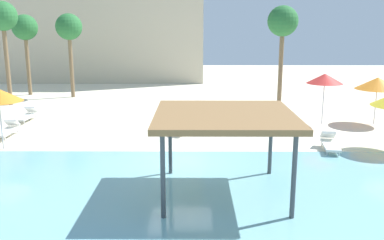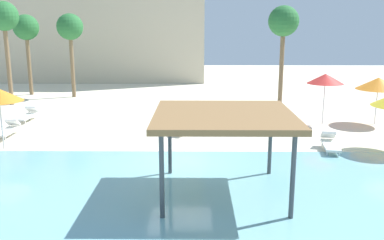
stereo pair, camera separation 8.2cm
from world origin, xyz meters
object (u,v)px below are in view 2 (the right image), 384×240
Objects in this scene: shade_pavilion at (224,118)px; palm_tree_0 at (283,24)px; lounge_chair_3 at (220,122)px; palm_tree_2 at (26,29)px; palm_tree_3 at (70,29)px; lounge_chair_1 at (185,126)px; beach_umbrella_red_4 at (325,79)px; lounge_chair_0 at (8,129)px; lounge_chair_5 at (330,143)px; beach_umbrella_orange_2 at (378,83)px; lounge_chair_4 at (28,115)px; palm_tree_1 at (4,19)px.

shade_pavilion is 15.02m from palm_tree_0.
lounge_chair_3 is 0.33× the size of palm_tree_2.
shade_pavilion is 0.71× the size of palm_tree_3.
beach_umbrella_red_4 is at bearing 125.01° from lounge_chair_1.
lounge_chair_3 is 14.87m from palm_tree_3.
lounge_chair_3 is at bearing 99.55° from lounge_chair_0.
palm_tree_0 is (4.54, 14.03, 2.85)m from shade_pavilion.
palm_tree_0 is at bearing 156.54° from lounge_chair_3.
lounge_chair_1 is at bearing -107.35° from lounge_chair_5.
palm_tree_2 is (-18.14, 5.31, -0.40)m from palm_tree_0.
lounge_chair_5 is at bearing -87.59° from palm_tree_0.
lounge_chair_1 is (-1.40, 7.84, -2.17)m from shade_pavilion.
lounge_chair_4 is at bearing 178.12° from beach_umbrella_orange_2.
lounge_chair_5 is 0.30× the size of palm_tree_0.
lounge_chair_3 is 10.88m from lounge_chair_4.
lounge_chair_0 is 10.29m from palm_tree_1.
lounge_chair_3 is at bearing -173.65° from beach_umbrella_orange_2.
lounge_chair_1 and lounge_chair_4 have the same top height.
palm_tree_2 reaches higher than lounge_chair_5.
palm_tree_2 is at bearing 163.70° from palm_tree_0.
shade_pavilion is 0.71× the size of palm_tree_2.
palm_tree_1 is at bearing 176.30° from palm_tree_0.
lounge_chair_0 is at bearing -89.99° from palm_tree_3.
palm_tree_1 reaches higher than beach_umbrella_red_4.
palm_tree_1 is at bearing -100.69° from lounge_chair_1.
lounge_chair_5 is 0.33× the size of palm_tree_2.
palm_tree_3 is (-14.93, 13.52, 4.66)m from lounge_chair_5.
palm_tree_1 is (-22.23, 5.45, 3.42)m from beach_umbrella_orange_2.
beach_umbrella_orange_2 is 0.42× the size of palm_tree_3.
lounge_chair_0 is (-16.04, -2.68, -2.16)m from beach_umbrella_red_4.
lounge_chair_0 is (-10.01, 7.03, -2.17)m from shade_pavilion.
beach_umbrella_red_4 is 1.41× the size of lounge_chair_5.
lounge_chair_4 is at bearing -92.48° from palm_tree_3.
lounge_chair_4 is (-8.95, 2.52, 0.00)m from lounge_chair_1.
lounge_chair_0 is at bearing 144.89° from shade_pavilion.
lounge_chair_4 is at bearing -166.18° from palm_tree_0.
lounge_chair_0 is at bearing -90.17° from lounge_chair_5.
lounge_chair_5 is at bearing 44.28° from shade_pavilion.
lounge_chair_5 is 24.00m from palm_tree_2.
lounge_chair_4 is (-10.35, 10.37, -2.17)m from shade_pavilion.
palm_tree_3 is (-0.00, 11.29, 4.66)m from lounge_chair_0.
palm_tree_1 is (-13.75, 6.39, 5.32)m from lounge_chair_3.
beach_umbrella_red_4 reaches higher than shade_pavilion.
shade_pavilion is 23.77m from palm_tree_2.
beach_umbrella_red_4 is (-2.86, -0.02, 0.25)m from beach_umbrella_orange_2.
lounge_chair_3 is (-5.63, -0.92, -2.16)m from beach_umbrella_red_4.
beach_umbrella_red_4 reaches higher than beach_umbrella_orange_2.
palm_tree_0 is at bearing -16.45° from palm_tree_3.
beach_umbrella_orange_2 is 0.42× the size of palm_tree_2.
shade_pavilion is 11.44m from beach_umbrella_red_4.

